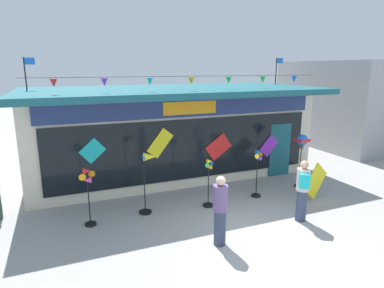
{
  "coord_description": "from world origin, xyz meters",
  "views": [
    {
      "loc": [
        -4.16,
        -6.17,
        4.05
      ],
      "look_at": [
        -0.33,
        3.16,
        1.69
      ],
      "focal_mm": 30.68,
      "sensor_mm": 36.0,
      "label": 1
    }
  ],
  "objects_px": {
    "person_mid_plaza": "(303,190)",
    "wind_spinner_right": "(302,144)",
    "wind_spinner_far_left": "(88,186)",
    "kite_shop_building": "(170,130)",
    "wind_spinner_center_right": "(258,166)",
    "wind_spinner_left": "(148,172)",
    "person_near_camera": "(220,210)",
    "display_kite_on_ground": "(315,181)",
    "wind_spinner_center_left": "(209,180)"
  },
  "relations": [
    {
      "from": "wind_spinner_center_left",
      "to": "wind_spinner_left",
      "type": "bearing_deg",
      "value": 170.89
    },
    {
      "from": "display_kite_on_ground",
      "to": "wind_spinner_center_right",
      "type": "bearing_deg",
      "value": 154.88
    },
    {
      "from": "wind_spinner_right",
      "to": "wind_spinner_far_left",
      "type": "bearing_deg",
      "value": -177.9
    },
    {
      "from": "wind_spinner_far_left",
      "to": "kite_shop_building",
      "type": "bearing_deg",
      "value": 46.33
    },
    {
      "from": "kite_shop_building",
      "to": "person_mid_plaza",
      "type": "bearing_deg",
      "value": -71.37
    },
    {
      "from": "kite_shop_building",
      "to": "person_mid_plaza",
      "type": "distance_m",
      "value": 5.82
    },
    {
      "from": "kite_shop_building",
      "to": "wind_spinner_center_right",
      "type": "xyz_separation_m",
      "value": [
        1.67,
        -3.58,
        -0.67
      ]
    },
    {
      "from": "kite_shop_building",
      "to": "person_near_camera",
      "type": "relative_size",
      "value": 6.32
    },
    {
      "from": "wind_spinner_center_left",
      "to": "display_kite_on_ground",
      "type": "xyz_separation_m",
      "value": [
        3.39,
        -0.67,
        -0.27
      ]
    },
    {
      "from": "wind_spinner_center_left",
      "to": "person_mid_plaza",
      "type": "height_order",
      "value": "person_mid_plaza"
    },
    {
      "from": "wind_spinner_center_left",
      "to": "wind_spinner_far_left",
      "type": "bearing_deg",
      "value": 178.83
    },
    {
      "from": "wind_spinner_center_left",
      "to": "person_near_camera",
      "type": "height_order",
      "value": "person_near_camera"
    },
    {
      "from": "wind_spinner_left",
      "to": "person_near_camera",
      "type": "bearing_deg",
      "value": -65.53
    },
    {
      "from": "person_near_camera",
      "to": "display_kite_on_ground",
      "type": "distance_m",
      "value": 4.3
    },
    {
      "from": "kite_shop_building",
      "to": "person_near_camera",
      "type": "height_order",
      "value": "kite_shop_building"
    },
    {
      "from": "display_kite_on_ground",
      "to": "person_near_camera",
      "type": "bearing_deg",
      "value": -161.39
    },
    {
      "from": "wind_spinner_center_left",
      "to": "person_mid_plaza",
      "type": "xyz_separation_m",
      "value": [
        1.91,
        -1.78,
        0.05
      ]
    },
    {
      "from": "wind_spinner_center_left",
      "to": "wind_spinner_right",
      "type": "xyz_separation_m",
      "value": [
        3.62,
        0.33,
        0.69
      ]
    },
    {
      "from": "wind_spinner_right",
      "to": "person_near_camera",
      "type": "relative_size",
      "value": 1.1
    },
    {
      "from": "person_near_camera",
      "to": "kite_shop_building",
      "type": "bearing_deg",
      "value": 108.71
    },
    {
      "from": "wind_spinner_left",
      "to": "wind_spinner_right",
      "type": "bearing_deg",
      "value": 0.52
    },
    {
      "from": "wind_spinner_left",
      "to": "wind_spinner_center_left",
      "type": "relative_size",
      "value": 1.19
    },
    {
      "from": "person_near_camera",
      "to": "wind_spinner_center_left",
      "type": "bearing_deg",
      "value": 97.9
    },
    {
      "from": "wind_spinner_center_right",
      "to": "wind_spinner_right",
      "type": "distance_m",
      "value": 1.96
    },
    {
      "from": "wind_spinner_right",
      "to": "person_near_camera",
      "type": "xyz_separation_m",
      "value": [
        -4.29,
        -2.37,
        -0.68
      ]
    },
    {
      "from": "kite_shop_building",
      "to": "person_mid_plaza",
      "type": "height_order",
      "value": "kite_shop_building"
    },
    {
      "from": "kite_shop_building",
      "to": "wind_spinner_center_left",
      "type": "relative_size",
      "value": 7.17
    },
    {
      "from": "person_mid_plaza",
      "to": "display_kite_on_ground",
      "type": "xyz_separation_m",
      "value": [
        1.48,
        1.1,
        -0.33
      ]
    },
    {
      "from": "wind_spinner_far_left",
      "to": "person_near_camera",
      "type": "height_order",
      "value": "person_near_camera"
    },
    {
      "from": "wind_spinner_left",
      "to": "display_kite_on_ground",
      "type": "height_order",
      "value": "wind_spinner_left"
    },
    {
      "from": "display_kite_on_ground",
      "to": "kite_shop_building",
      "type": "bearing_deg",
      "value": 127.34
    },
    {
      "from": "wind_spinner_right",
      "to": "display_kite_on_ground",
      "type": "height_order",
      "value": "wind_spinner_right"
    },
    {
      "from": "wind_spinner_far_left",
      "to": "person_mid_plaza",
      "type": "distance_m",
      "value": 5.61
    },
    {
      "from": "kite_shop_building",
      "to": "wind_spinner_center_right",
      "type": "relative_size",
      "value": 6.77
    },
    {
      "from": "person_near_camera",
      "to": "wind_spinner_far_left",
      "type": "bearing_deg",
      "value": 168.11
    },
    {
      "from": "person_near_camera",
      "to": "display_kite_on_ground",
      "type": "relative_size",
      "value": 1.61
    },
    {
      "from": "wind_spinner_left",
      "to": "person_near_camera",
      "type": "distance_m",
      "value": 2.58
    },
    {
      "from": "wind_spinner_center_right",
      "to": "wind_spinner_right",
      "type": "xyz_separation_m",
      "value": [
        1.87,
        0.23,
        0.51
      ]
    },
    {
      "from": "wind_spinner_left",
      "to": "wind_spinner_center_left",
      "type": "height_order",
      "value": "wind_spinner_left"
    },
    {
      "from": "wind_spinner_far_left",
      "to": "person_near_camera",
      "type": "bearing_deg",
      "value": -38.02
    },
    {
      "from": "wind_spinner_center_left",
      "to": "wind_spinner_center_right",
      "type": "height_order",
      "value": "wind_spinner_center_right"
    },
    {
      "from": "kite_shop_building",
      "to": "person_near_camera",
      "type": "bearing_deg",
      "value": -97.42
    },
    {
      "from": "wind_spinner_far_left",
      "to": "display_kite_on_ground",
      "type": "distance_m",
      "value": 6.83
    },
    {
      "from": "wind_spinner_center_left",
      "to": "display_kite_on_ground",
      "type": "height_order",
      "value": "wind_spinner_center_left"
    },
    {
      "from": "wind_spinner_center_right",
      "to": "display_kite_on_ground",
      "type": "height_order",
      "value": "wind_spinner_center_right"
    },
    {
      "from": "wind_spinner_center_right",
      "to": "wind_spinner_right",
      "type": "height_order",
      "value": "wind_spinner_right"
    },
    {
      "from": "wind_spinner_right",
      "to": "kite_shop_building",
      "type": "bearing_deg",
      "value": 136.59
    },
    {
      "from": "wind_spinner_right",
      "to": "wind_spinner_center_right",
      "type": "bearing_deg",
      "value": -173.08
    },
    {
      "from": "person_mid_plaza",
      "to": "wind_spinner_right",
      "type": "bearing_deg",
      "value": -97.98
    },
    {
      "from": "kite_shop_building",
      "to": "wind_spinner_right",
      "type": "distance_m",
      "value": 4.88
    }
  ]
}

